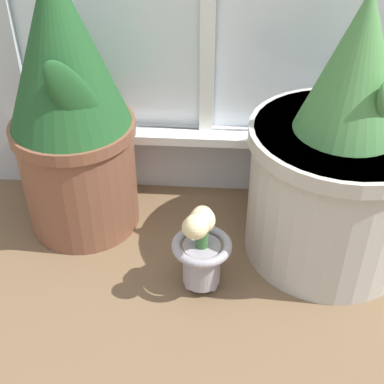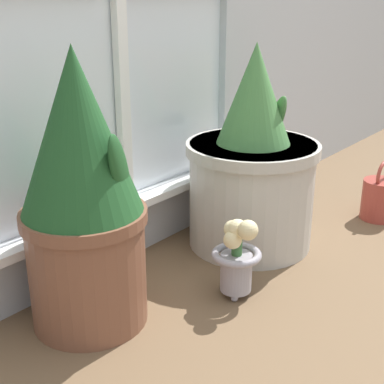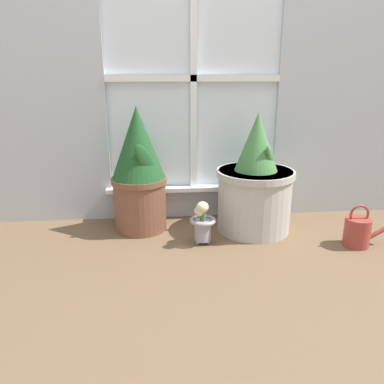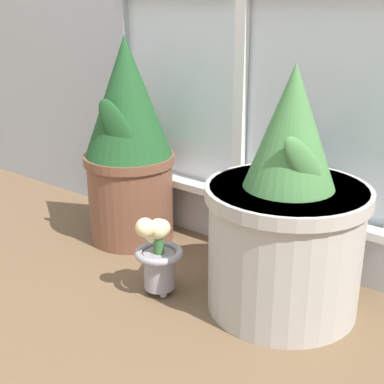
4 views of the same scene
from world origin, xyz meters
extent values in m
plane|color=brown|center=(0.00, 0.00, 0.00)|extent=(10.00, 10.00, 0.00)
cube|color=#B2B7BC|center=(0.00, 0.66, 0.10)|extent=(0.96, 0.05, 0.19)
cube|color=white|center=(0.00, 0.61, 0.18)|extent=(1.02, 0.06, 0.02)
cylinder|color=brown|center=(-0.31, 0.46, 0.15)|extent=(0.28, 0.28, 0.30)
cylinder|color=brown|center=(-0.31, 0.46, 0.28)|extent=(0.30, 0.30, 0.03)
cylinder|color=#38281E|center=(-0.31, 0.46, 0.29)|extent=(0.26, 0.26, 0.01)
cone|color=#1E4C23|center=(-0.31, 0.46, 0.48)|extent=(0.28, 0.28, 0.38)
ellipsoid|color=#1E4C23|center=(-0.26, 0.38, 0.39)|extent=(0.16, 0.11, 0.24)
cylinder|color=#B7B2A8|center=(0.31, 0.40, 0.17)|extent=(0.39, 0.39, 0.34)
cylinder|color=#B7B2A8|center=(0.31, 0.40, 0.32)|extent=(0.42, 0.42, 0.03)
cylinder|color=#38281E|center=(0.31, 0.40, 0.33)|extent=(0.36, 0.36, 0.01)
cone|color=#477F42|center=(0.31, 0.40, 0.49)|extent=(0.23, 0.23, 0.30)
ellipsoid|color=#477F42|center=(0.37, 0.35, 0.41)|extent=(0.11, 0.14, 0.18)
sphere|color=#99939E|center=(0.01, 0.28, 0.01)|extent=(0.02, 0.02, 0.02)
sphere|color=#99939E|center=(-0.02, 0.23, 0.01)|extent=(0.02, 0.02, 0.02)
sphere|color=#99939E|center=(0.04, 0.23, 0.01)|extent=(0.02, 0.02, 0.02)
cylinder|color=#99939E|center=(0.01, 0.25, 0.07)|extent=(0.08, 0.08, 0.10)
torus|color=#99939E|center=(0.01, 0.25, 0.12)|extent=(0.13, 0.13, 0.02)
cylinder|color=#386633|center=(0.01, 0.25, 0.15)|extent=(0.03, 0.03, 0.06)
sphere|color=beige|center=(0.01, 0.25, 0.19)|extent=(0.06, 0.06, 0.06)
sphere|color=beige|center=(0.01, 0.26, 0.19)|extent=(0.05, 0.05, 0.05)
sphere|color=beige|center=(-0.01, 0.25, 0.17)|extent=(0.05, 0.05, 0.05)
sphere|color=beige|center=(0.00, 0.21, 0.21)|extent=(0.05, 0.05, 0.05)
cylinder|color=#99382D|center=(0.77, 0.15, 0.07)|extent=(0.13, 0.13, 0.15)
torus|color=#99382D|center=(0.77, 0.15, 0.17)|extent=(0.10, 0.01, 0.10)
camera|label=1|loc=(0.05, -0.62, 0.91)|focal=50.00mm
camera|label=2|loc=(-1.04, -0.46, 0.77)|focal=50.00mm
camera|label=3|loc=(-0.20, -1.49, 0.82)|focal=35.00mm
camera|label=4|loc=(0.89, -0.72, 0.78)|focal=50.00mm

